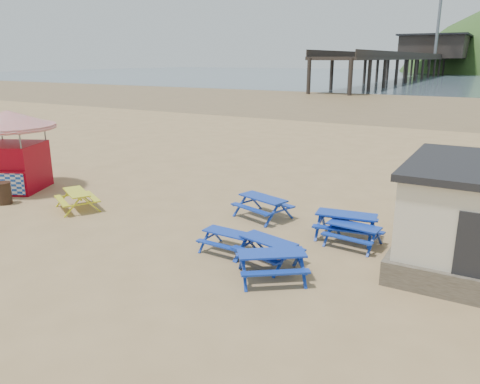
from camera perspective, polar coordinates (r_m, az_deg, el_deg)
The scene contains 12 objects.
ground at distance 17.65m, azimuth -4.03°, elevation -4.04°, with size 400.00×400.00×0.00m, color tan.
wet_sand at distance 69.65m, azimuth 22.20°, elevation 9.86°, with size 400.00×400.00×0.00m, color olive.
picnic_table_blue_a at distance 18.32m, azimuth 2.80°, elevation -1.87°, with size 2.37×2.12×0.83m.
picnic_table_blue_b at distance 16.73m, azimuth 12.77°, elevation -3.99°, with size 2.25×1.91×0.86m.
picnic_table_blue_c at distance 16.08m, azimuth 13.63°, elevation -5.13°, with size 1.85×1.54×0.72m.
picnic_table_blue_d at distance 15.17m, azimuth -1.50°, elevation -6.06°, with size 1.67×1.37×0.67m.
picnic_table_blue_e at distance 14.37m, azimuth 3.46°, elevation -7.20°, with size 2.10×1.85×0.76m.
picnic_table_blue_f at distance 13.40m, azimuth 3.86°, elevation -8.91°, with size 2.43×2.35×0.79m.
picnic_table_yellow at distance 20.45m, azimuth -19.24°, elevation -0.97°, with size 2.31×2.17×0.77m.
ice_cream_kiosk at distance 24.27m, azimuth -26.15°, elevation 5.67°, with size 5.56×5.56×3.76m.
litter_bin at distance 22.41m, azimuth -26.84°, elevation -0.12°, with size 0.65×0.65×0.95m.
pier at distance 193.93m, azimuth 22.29°, elevation 14.68°, with size 24.00×220.00×39.29m.
Camera 1 is at (9.25, -13.77, 6.03)m, focal length 35.00 mm.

